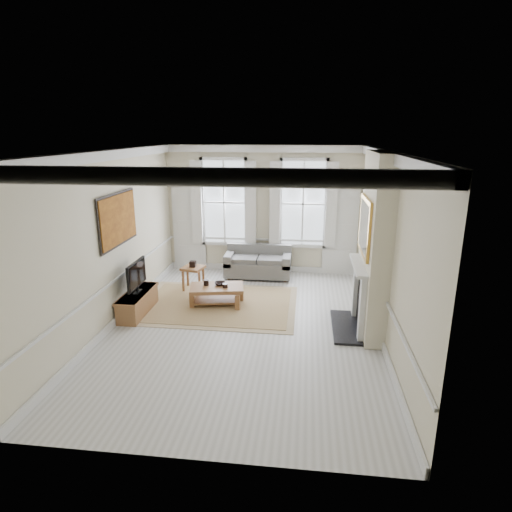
# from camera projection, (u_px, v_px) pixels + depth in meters

# --- Properties ---
(floor) EXTENTS (7.20, 7.20, 0.00)m
(floor) POSITION_uv_depth(u_px,v_px,m) (244.00, 327.00, 8.47)
(floor) COLOR #B7B5AD
(floor) RESTS_ON ground
(ceiling) EXTENTS (7.20, 7.20, 0.00)m
(ceiling) POSITION_uv_depth(u_px,v_px,m) (243.00, 151.00, 7.51)
(ceiling) COLOR white
(ceiling) RESTS_ON back_wall
(back_wall) EXTENTS (5.20, 0.00, 5.20)m
(back_wall) POSITION_uv_depth(u_px,v_px,m) (263.00, 210.00, 11.42)
(back_wall) COLOR beige
(back_wall) RESTS_ON floor
(left_wall) EXTENTS (0.00, 7.20, 7.20)m
(left_wall) POSITION_uv_depth(u_px,v_px,m) (111.00, 240.00, 8.29)
(left_wall) COLOR beige
(left_wall) RESTS_ON floor
(right_wall) EXTENTS (0.00, 7.20, 7.20)m
(right_wall) POSITION_uv_depth(u_px,v_px,m) (386.00, 248.00, 7.69)
(right_wall) COLOR beige
(right_wall) RESTS_ON floor
(window_left) EXTENTS (1.26, 0.20, 2.20)m
(window_left) POSITION_uv_depth(u_px,v_px,m) (224.00, 202.00, 11.44)
(window_left) COLOR #B2BCC6
(window_left) RESTS_ON back_wall
(window_right) EXTENTS (1.26, 0.20, 2.20)m
(window_right) POSITION_uv_depth(u_px,v_px,m) (303.00, 204.00, 11.20)
(window_right) COLOR #B2BCC6
(window_right) RESTS_ON back_wall
(door_left) EXTENTS (0.90, 0.08, 2.30)m
(door_left) POSITION_uv_depth(u_px,v_px,m) (189.00, 229.00, 11.77)
(door_left) COLOR silver
(door_left) RESTS_ON floor
(door_right) EXTENTS (0.90, 0.08, 2.30)m
(door_right) POSITION_uv_depth(u_px,v_px,m) (340.00, 233.00, 11.30)
(door_right) COLOR silver
(door_right) RESTS_ON floor
(painting) EXTENTS (0.05, 1.66, 1.06)m
(painting) POSITION_uv_depth(u_px,v_px,m) (118.00, 219.00, 8.47)
(painting) COLOR #AF681E
(painting) RESTS_ON left_wall
(chimney_breast) EXTENTS (0.35, 1.70, 3.38)m
(chimney_breast) POSITION_uv_depth(u_px,v_px,m) (375.00, 245.00, 7.90)
(chimney_breast) COLOR beige
(chimney_breast) RESTS_ON floor
(hearth) EXTENTS (0.55, 1.50, 0.05)m
(hearth) POSITION_uv_depth(u_px,v_px,m) (346.00, 327.00, 8.42)
(hearth) COLOR black
(hearth) RESTS_ON floor
(fireplace) EXTENTS (0.21, 1.45, 1.33)m
(fireplace) POSITION_uv_depth(u_px,v_px,m) (359.00, 294.00, 8.20)
(fireplace) COLOR silver
(fireplace) RESTS_ON floor
(mirror) EXTENTS (0.06, 1.26, 1.06)m
(mirror) POSITION_uv_depth(u_px,v_px,m) (364.00, 226.00, 7.83)
(mirror) COLOR #BD8A34
(mirror) RESTS_ON chimney_breast
(sofa) EXTENTS (1.72, 0.84, 0.83)m
(sofa) POSITION_uv_depth(u_px,v_px,m) (258.00, 264.00, 11.34)
(sofa) COLOR #62615F
(sofa) RESTS_ON floor
(side_table) EXTENTS (0.57, 0.57, 0.58)m
(side_table) POSITION_uv_depth(u_px,v_px,m) (193.00, 271.00, 10.35)
(side_table) COLOR brown
(side_table) RESTS_ON floor
(rug) EXTENTS (3.50, 2.60, 0.02)m
(rug) POSITION_uv_depth(u_px,v_px,m) (217.00, 304.00, 9.56)
(rug) COLOR #9B7850
(rug) RESTS_ON floor
(coffee_table) EXTENTS (1.27, 0.88, 0.44)m
(coffee_table) POSITION_uv_depth(u_px,v_px,m) (217.00, 290.00, 9.46)
(coffee_table) COLOR brown
(coffee_table) RESTS_ON rug
(ceramic_pot_a) EXTENTS (0.12, 0.12, 0.12)m
(ceramic_pot_a) POSITION_uv_depth(u_px,v_px,m) (206.00, 282.00, 9.50)
(ceramic_pot_a) COLOR black
(ceramic_pot_a) RESTS_ON coffee_table
(ceramic_pot_b) EXTENTS (0.12, 0.12, 0.09)m
(ceramic_pot_b) POSITION_uv_depth(u_px,v_px,m) (225.00, 286.00, 9.36)
(ceramic_pot_b) COLOR black
(ceramic_pot_b) RESTS_ON coffee_table
(bowl) EXTENTS (0.28, 0.28, 0.06)m
(bowl) POSITION_uv_depth(u_px,v_px,m) (220.00, 284.00, 9.52)
(bowl) COLOR black
(bowl) RESTS_ON coffee_table
(tv_stand) EXTENTS (0.42, 1.32, 0.47)m
(tv_stand) POSITION_uv_depth(u_px,v_px,m) (138.00, 303.00, 9.05)
(tv_stand) COLOR brown
(tv_stand) RESTS_ON floor
(tv) EXTENTS (0.08, 0.90, 0.68)m
(tv) POSITION_uv_depth(u_px,v_px,m) (137.00, 275.00, 8.87)
(tv) COLOR black
(tv) RESTS_ON tv_stand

